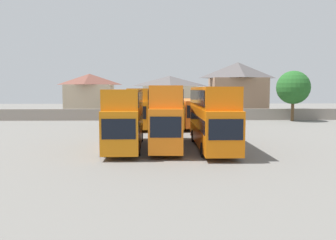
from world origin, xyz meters
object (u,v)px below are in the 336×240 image
(bus_2, at_px, (167,113))
(house_terrace_centre, at_px, (169,96))
(bus_6, at_px, (191,111))
(house_terrace_left, at_px, (90,95))
(bus_4, at_px, (142,106))
(house_terrace_right, at_px, (237,88))
(bus_5, at_px, (168,112))
(bus_1, at_px, (125,115))
(tree_left_of_lot, at_px, (293,88))
(bus_3, at_px, (212,114))

(bus_2, xyz_separation_m, house_terrace_centre, (1.32, 33.92, 0.83))
(bus_6, relative_size, house_terrace_left, 1.29)
(bus_4, height_order, house_terrace_centre, house_terrace_centre)
(bus_6, relative_size, house_terrace_right, 1.06)
(bus_5, bearing_deg, bus_2, -6.25)
(bus_4, distance_m, house_terrace_right, 25.88)
(bus_1, bearing_deg, bus_5, 164.37)
(bus_2, relative_size, tree_left_of_lot, 1.45)
(bus_4, height_order, bus_5, bus_4)
(house_terrace_centre, relative_size, tree_left_of_lot, 1.28)
(bus_2, bearing_deg, tree_left_of_lot, 142.25)
(tree_left_of_lot, bearing_deg, bus_2, -130.56)
(bus_4, bearing_deg, bus_3, 25.98)
(house_terrace_right, bearing_deg, bus_1, -116.58)
(bus_3, relative_size, tree_left_of_lot, 1.52)
(bus_5, bearing_deg, bus_1, -18.89)
(tree_left_of_lot, bearing_deg, bus_5, -157.27)
(bus_6, distance_m, tree_left_of_lot, 18.44)
(bus_6, distance_m, house_terrace_centre, 18.73)
(bus_6, height_order, house_terrace_right, house_terrace_right)
(house_terrace_right, bearing_deg, bus_2, -111.96)
(tree_left_of_lot, bearing_deg, house_terrace_centre, 150.17)
(bus_5, relative_size, house_terrace_right, 1.15)
(bus_6, xyz_separation_m, house_terrace_left, (-16.70, 18.60, 1.89))
(tree_left_of_lot, bearing_deg, bus_6, -154.36)
(bus_3, bearing_deg, bus_6, -179.14)
(bus_1, bearing_deg, bus_2, 93.49)
(house_terrace_left, distance_m, house_terrace_right, 27.19)
(bus_5, height_order, bus_6, bus_6)
(bus_5, distance_m, house_terrace_centre, 18.87)
(bus_2, relative_size, bus_5, 0.94)
(bus_5, bearing_deg, house_terrace_left, -148.06)
(house_terrace_centre, xyz_separation_m, house_terrace_right, (12.66, 0.75, 1.30))
(bus_4, bearing_deg, bus_2, 14.17)
(bus_3, height_order, house_terrace_right, house_terrace_right)
(bus_1, bearing_deg, house_terrace_left, -165.12)
(bus_6, distance_m, house_terrace_right, 22.14)
(bus_5, relative_size, bus_6, 1.09)
(bus_1, distance_m, bus_6, 17.18)
(bus_2, xyz_separation_m, house_terrace_right, (13.98, 34.68, 2.13))
(bus_2, xyz_separation_m, tree_left_of_lot, (19.91, 23.26, 2.25))
(bus_2, bearing_deg, bus_6, 169.92)
(house_terrace_left, xyz_separation_m, house_terrace_centre, (14.49, -0.07, -0.19))
(house_terrace_centre, bearing_deg, bus_1, -98.03)
(bus_4, bearing_deg, house_terrace_centre, 171.36)
(house_terrace_left, relative_size, house_terrace_right, 0.82)
(bus_5, xyz_separation_m, bus_6, (2.97, 0.24, 0.09))
(bus_3, bearing_deg, house_terrace_centre, -175.76)
(bus_1, height_order, house_terrace_centre, house_terrace_centre)
(bus_3, bearing_deg, bus_1, -92.72)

